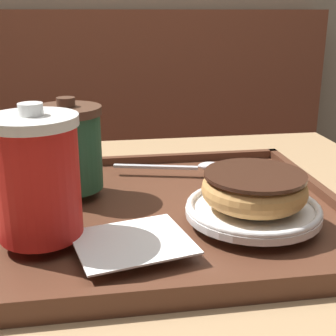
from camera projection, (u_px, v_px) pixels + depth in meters
The scene contains 8 objects.
booth_bench at pixel (83, 237), 1.48m from camera, with size 1.61×0.44×1.00m.
serving_tray at pixel (168, 212), 0.57m from camera, with size 0.42×0.38×0.02m.
napkin_paper at pixel (133, 242), 0.46m from camera, with size 0.13×0.12×0.00m.
coffee_cup_front at pixel (37, 176), 0.46m from camera, with size 0.09×0.09×0.13m.
coffee_cup_rear at pixel (69, 147), 0.59m from camera, with size 0.09×0.09×0.12m.
plate_with_chocolate_donut at pixel (253, 209), 0.52m from camera, with size 0.15×0.15×0.01m.
donut_chocolate_glazed at pixel (254, 188), 0.51m from camera, with size 0.12×0.12×0.04m.
spoon at pixel (193, 166), 0.67m from camera, with size 0.16×0.05×0.01m.
Camera 1 is at (-0.06, -0.49, 0.99)m, focal length 50.00 mm.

